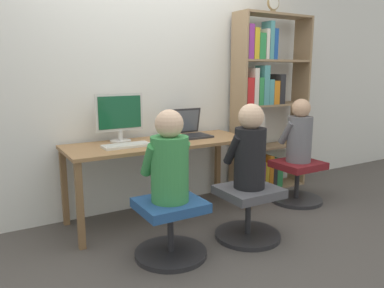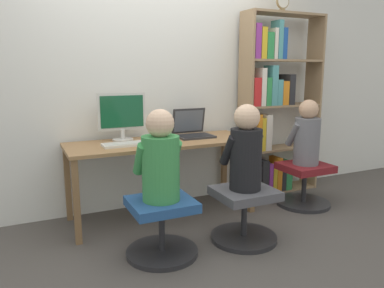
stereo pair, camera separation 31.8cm
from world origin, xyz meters
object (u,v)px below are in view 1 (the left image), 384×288
at_px(office_chair_right, 248,211).
at_px(keyboard, 127,145).
at_px(laptop, 190,131).
at_px(office_chair_left, 170,227).
at_px(person_at_laptop, 250,149).
at_px(bookshelf, 263,112).
at_px(person_at_monitor, 169,160).
at_px(desk_clock, 273,3).
at_px(office_chair_side, 297,180).
at_px(person_near_shelf, 299,133).
at_px(desktop_monitor, 120,117).

bearing_deg(office_chair_right, keyboard, 137.84).
distance_m(laptop, office_chair_left, 1.17).
relative_size(keyboard, person_at_laptop, 0.59).
relative_size(office_chair_left, bookshelf, 0.28).
height_order(laptop, office_chair_left, laptop).
relative_size(person_at_monitor, desk_clock, 3.88).
bearing_deg(keyboard, laptop, 12.78).
xyz_separation_m(office_chair_left, desk_clock, (1.66, 0.82, 1.83)).
distance_m(person_at_monitor, bookshelf, 1.85).
height_order(office_chair_right, office_chair_side, same).
bearing_deg(keyboard, desk_clock, 5.38).
bearing_deg(office_chair_right, person_near_shelf, 23.41).
bearing_deg(person_near_shelf, person_at_laptop, -156.81).
distance_m(keyboard, person_at_laptop, 1.04).
bearing_deg(office_chair_right, desktop_monitor, 127.72).
relative_size(keyboard, person_near_shelf, 0.62).
height_order(office_chair_right, desk_clock, desk_clock).
xyz_separation_m(person_at_monitor, bookshelf, (1.62, 0.87, 0.18)).
bearing_deg(office_chair_left, office_chair_right, -3.69).
distance_m(laptop, office_chair_side, 1.27).
bearing_deg(desktop_monitor, office_chair_left, -87.59).
xyz_separation_m(laptop, office_chair_left, (-0.64, -0.82, -0.55)).
bearing_deg(bookshelf, person_at_laptop, -135.41).
relative_size(laptop, office_chair_left, 0.64).
relative_size(office_chair_side, person_near_shelf, 0.83).
height_order(laptop, keyboard, laptop).
bearing_deg(office_chair_right, laptop, 93.82).
relative_size(desktop_monitor, keyboard, 1.09).
distance_m(keyboard, bookshelf, 1.72).
distance_m(laptop, person_near_shelf, 1.14).
distance_m(person_at_monitor, office_chair_side, 1.81).
height_order(person_at_monitor, person_near_shelf, person_at_monitor).
distance_m(person_at_monitor, person_at_laptop, 0.70).
height_order(laptop, person_near_shelf, person_near_shelf).
height_order(laptop, office_chair_side, laptop).
relative_size(person_at_monitor, person_at_laptop, 0.98).
relative_size(laptop, desk_clock, 2.01).
xyz_separation_m(office_chair_left, person_at_laptop, (0.70, -0.04, 0.52)).
relative_size(office_chair_right, office_chair_side, 1.00).
height_order(bookshelf, office_chair_side, bookshelf).
relative_size(laptop, bookshelf, 0.18).
xyz_separation_m(bookshelf, office_chair_side, (0.08, -0.49, -0.68)).
height_order(office_chair_left, person_at_monitor, person_at_monitor).
relative_size(desktop_monitor, desk_clock, 2.57).
height_order(office_chair_right, bookshelf, bookshelf).
xyz_separation_m(keyboard, office_chair_right, (0.77, -0.70, -0.51)).
bearing_deg(desk_clock, office_chair_side, -85.16).
bearing_deg(person_at_monitor, office_chair_left, -90.00).
bearing_deg(person_at_monitor, office_chair_right, -4.05).
relative_size(laptop, office_chair_right, 0.64).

